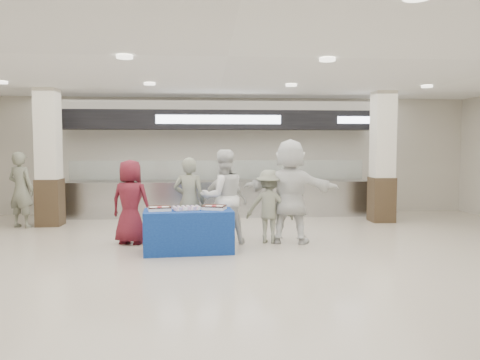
{
  "coord_description": "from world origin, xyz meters",
  "views": [
    {
      "loc": [
        -0.32,
        -7.01,
        1.89
      ],
      "look_at": [
        0.3,
        1.6,
        1.25
      ],
      "focal_mm": 35.0,
      "sensor_mm": 36.0,
      "label": 1
    }
  ],
  "objects": [
    {
      "name": "civilian_white",
      "position": [
        1.29,
        1.85,
        1.0
      ],
      "size": [
        1.95,
        1.0,
        2.01
      ],
      "primitive_type": "imported",
      "rotation": [
        0.0,
        0.0,
        2.91
      ],
      "color": "white",
      "rests_on": "ground"
    },
    {
      "name": "serving_line",
      "position": [
        0.0,
        5.4,
        1.16
      ],
      "size": [
        8.7,
        0.85,
        2.8
      ],
      "color": "#B0B2B7",
      "rests_on": "ground"
    },
    {
      "name": "sheet_cake_left",
      "position": [
        -1.14,
        1.17,
        0.79
      ],
      "size": [
        0.43,
        0.37,
        0.08
      ],
      "color": "white",
      "rests_on": "display_table"
    },
    {
      "name": "soldier_b",
      "position": [
        0.89,
        1.91,
        0.71
      ],
      "size": [
        1.02,
        0.75,
        1.42
      ],
      "primitive_type": "imported",
      "rotation": [
        0.0,
        0.0,
        2.87
      ],
      "color": "slate",
      "rests_on": "ground"
    },
    {
      "name": "display_table",
      "position": [
        -0.64,
        1.21,
        0.38
      ],
      "size": [
        1.61,
        0.91,
        0.75
      ],
      "primitive_type": "cube",
      "rotation": [
        0.0,
        0.0,
        0.08
      ],
      "color": "navy",
      "rests_on": "ground"
    },
    {
      "name": "chef_short",
      "position": [
        0.04,
        2.23,
        0.77
      ],
      "size": [
        0.98,
        0.69,
        1.54
      ],
      "primitive_type": "imported",
      "rotation": [
        0.0,
        0.0,
        2.75
      ],
      "color": "white",
      "rests_on": "ground"
    },
    {
      "name": "column_right",
      "position": [
        4.0,
        4.2,
        1.53
      ],
      "size": [
        0.55,
        0.55,
        3.2
      ],
      "color": "#332517",
      "rests_on": "ground"
    },
    {
      "name": "sheet_cake_right",
      "position": [
        -0.19,
        1.25,
        0.79
      ],
      "size": [
        0.46,
        0.4,
        0.09
      ],
      "color": "white",
      "rests_on": "display_table"
    },
    {
      "name": "soldier_bg",
      "position": [
        -4.57,
        3.99,
        0.87
      ],
      "size": [
        0.74,
        0.62,
        1.75
      ],
      "primitive_type": "imported",
      "rotation": [
        0.0,
        0.0,
        2.78
      ],
      "color": "slate",
      "rests_on": "ground"
    },
    {
      "name": "chef_tall",
      "position": [
        -0.01,
        1.85,
        0.9
      ],
      "size": [
        1.04,
        0.91,
        1.81
      ],
      "primitive_type": "imported",
      "rotation": [
        0.0,
        0.0,
        3.44
      ],
      "color": "white",
      "rests_on": "ground"
    },
    {
      "name": "column_left",
      "position": [
        -4.0,
        4.2,
        1.53
      ],
      "size": [
        0.55,
        0.55,
        3.2
      ],
      "color": "#332517",
      "rests_on": "ground"
    },
    {
      "name": "civilian_maroon",
      "position": [
        -1.77,
        2.0,
        0.81
      ],
      "size": [
        0.9,
        0.72,
        1.62
      ],
      "primitive_type": "imported",
      "rotation": [
        0.0,
        0.0,
        2.85
      ],
      "color": "maroon",
      "rests_on": "ground"
    },
    {
      "name": "soldier_a",
      "position": [
        -0.65,
        1.85,
        0.83
      ],
      "size": [
        0.67,
        0.51,
        1.66
      ],
      "primitive_type": "imported",
      "rotation": [
        0.0,
        0.0,
        2.95
      ],
      "color": "slate",
      "rests_on": "ground"
    },
    {
      "name": "ground",
      "position": [
        0.0,
        0.0,
        0.0
      ],
      "size": [
        14.0,
        14.0,
        0.0
      ],
      "primitive_type": "plane",
      "color": "beige",
      "rests_on": "ground"
    },
    {
      "name": "cupcake_tray",
      "position": [
        -0.68,
        1.2,
        0.78
      ],
      "size": [
        0.47,
        0.39,
        0.07
      ],
      "color": "#B9BABE",
      "rests_on": "display_table"
    }
  ]
}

